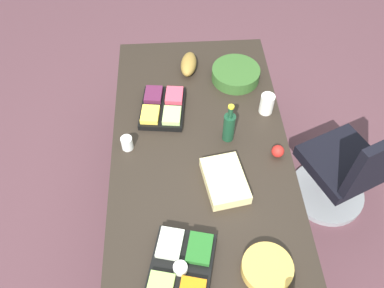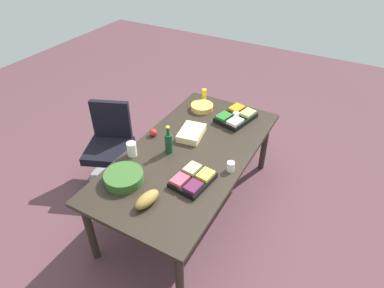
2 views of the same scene
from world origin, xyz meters
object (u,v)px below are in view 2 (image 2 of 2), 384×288
object	(u,v)px
chip_bowl	(202,107)
mayo_jar	(132,149)
wine_bottle	(169,142)
apple_red	(153,132)
mustard_bottle	(204,95)
bread_loaf	(147,199)
sheet_cake	(191,133)
veggie_tray	(236,117)
paper_cup	(231,166)
office_chair	(111,153)
fruit_platter	(193,179)
salad_bowl	(124,177)
conference_table	(190,157)

from	to	relation	value
chip_bowl	mayo_jar	distance (m)	1.08
wine_bottle	apple_red	bearing A→B (deg)	-117.99
mustard_bottle	bread_loaf	distance (m)	1.72
sheet_cake	chip_bowl	bearing A→B (deg)	-163.72
mayo_jar	wine_bottle	bearing A→B (deg)	127.45
wine_bottle	veggie_tray	distance (m)	0.90
bread_loaf	paper_cup	distance (m)	0.81
mustard_bottle	wine_bottle	world-z (taller)	wine_bottle
office_chair	veggie_tray	bearing A→B (deg)	123.22
apple_red	paper_cup	world-z (taller)	paper_cup
paper_cup	mayo_jar	bearing A→B (deg)	-74.46
office_chair	paper_cup	size ratio (longest dim) A/B	10.38
mustard_bottle	bread_loaf	bearing A→B (deg)	12.28
fruit_platter	salad_bowl	world-z (taller)	salad_bowl
apple_red	bread_loaf	size ratio (longest dim) A/B	0.32
conference_table	mayo_jar	world-z (taller)	mayo_jar
chip_bowl	salad_bowl	bearing A→B (deg)	-0.98
office_chair	mayo_jar	xyz separation A→B (m)	(0.28, 0.57, 0.45)
salad_bowl	office_chair	bearing A→B (deg)	-129.64
wine_bottle	conference_table	bearing A→B (deg)	119.34
wine_bottle	chip_bowl	distance (m)	0.86
salad_bowl	chip_bowl	distance (m)	1.39
apple_red	veggie_tray	world-z (taller)	veggie_tray
office_chair	fruit_platter	world-z (taller)	office_chair
mustard_bottle	paper_cup	world-z (taller)	mustard_bottle
fruit_platter	sheet_cake	bearing A→B (deg)	-149.86
fruit_platter	wine_bottle	bearing A→B (deg)	-122.57
wine_bottle	sheet_cake	size ratio (longest dim) A/B	0.91
conference_table	bread_loaf	bearing A→B (deg)	2.58
mayo_jar	salad_bowl	bearing A→B (deg)	26.22
chip_bowl	veggie_tray	distance (m)	0.42
bread_loaf	chip_bowl	size ratio (longest dim) A/B	0.95
office_chair	salad_bowl	distance (m)	1.04
mustard_bottle	conference_table	bearing A→B (deg)	19.67
wine_bottle	veggie_tray	size ratio (longest dim) A/B	0.61
office_chair	wine_bottle	bearing A→B (deg)	85.39
office_chair	wine_bottle	xyz separation A→B (m)	(0.07, 0.84, 0.49)
bread_loaf	office_chair	bearing A→B (deg)	-124.41
sheet_cake	apple_red	distance (m)	0.39
paper_cup	mustard_bottle	bearing A→B (deg)	-141.75
conference_table	salad_bowl	size ratio (longest dim) A/B	6.36
sheet_cake	salad_bowl	world-z (taller)	salad_bowl
sheet_cake	mustard_bottle	bearing A→B (deg)	-162.73
chip_bowl	paper_cup	distance (m)	1.08
sheet_cake	apple_red	world-z (taller)	apple_red
conference_table	salad_bowl	bearing A→B (deg)	-24.71
apple_red	paper_cup	size ratio (longest dim) A/B	0.84
mustard_bottle	salad_bowl	distance (m)	1.56
office_chair	salad_bowl	world-z (taller)	office_chair
mustard_bottle	sheet_cake	xyz separation A→B (m)	(0.69, 0.21, -0.04)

